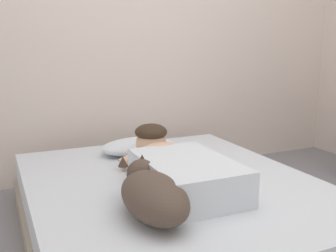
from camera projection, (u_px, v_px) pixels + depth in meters
back_wall at (142, 21)px, 3.24m from camera, size 3.81×0.12×2.50m
bed at (173, 208)px, 2.28m from camera, size 1.60×1.91×0.32m
pillow at (138, 146)px, 2.77m from camera, size 0.52×0.32×0.11m
person_lying at (176, 166)px, 2.16m from camera, size 0.43×0.92×0.27m
dog at (152, 194)px, 1.77m from camera, size 0.26×0.57×0.21m
coffee_cup at (166, 157)px, 2.56m from camera, size 0.12×0.09×0.07m
cell_phone at (148, 215)px, 1.79m from camera, size 0.07×0.14×0.01m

